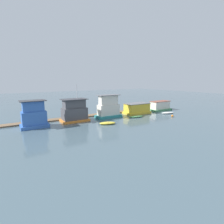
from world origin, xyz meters
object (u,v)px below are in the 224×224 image
at_px(buoy_orange, 172,116).
at_px(dinghy_yellow, 107,123).
at_px(mooring_post_centre, 125,110).
at_px(mooring_post_near_right, 109,113).
at_px(houseboat_teal, 108,108).
at_px(houseboat_blue, 34,116).
at_px(dinghy_white, 168,113).
at_px(mooring_post_near_left, 124,110).
at_px(houseboat_yellow, 137,109).
at_px(houseboat_green, 160,106).
at_px(houseboat_orange, 74,111).
at_px(dinghy_green, 136,117).

bearing_deg(buoy_orange, dinghy_yellow, 172.08).
bearing_deg(mooring_post_centre, mooring_post_near_right, 180.00).
distance_m(houseboat_teal, mooring_post_centre, 7.55).
bearing_deg(houseboat_blue, houseboat_teal, 0.16).
bearing_deg(dinghy_white, mooring_post_near_left, 144.25).
xyz_separation_m(houseboat_blue, mooring_post_centre, (24.14, 2.55, -1.39)).
distance_m(houseboat_yellow, houseboat_green, 9.62).
height_order(dinghy_yellow, mooring_post_centre, mooring_post_centre).
bearing_deg(houseboat_green, houseboat_blue, -179.25).
bearing_deg(dinghy_white, houseboat_yellow, 147.58).
bearing_deg(buoy_orange, dinghy_white, 54.95).
distance_m(houseboat_orange, dinghy_green, 15.23).
bearing_deg(buoy_orange, mooring_post_centre, 123.19).
height_order(houseboat_green, mooring_post_centre, houseboat_green).
distance_m(houseboat_blue, houseboat_green, 36.00).
distance_m(dinghy_yellow, mooring_post_centre, 13.53).
distance_m(dinghy_yellow, dinghy_green, 9.74).
distance_m(dinghy_green, mooring_post_centre, 6.45).
relative_size(dinghy_yellow, dinghy_white, 0.93).
bearing_deg(houseboat_orange, buoy_orange, -21.46).
xyz_separation_m(houseboat_green, mooring_post_near_left, (-12.24, 2.08, -0.30)).
height_order(houseboat_yellow, mooring_post_near_left, houseboat_yellow).
xyz_separation_m(dinghy_green, mooring_post_near_right, (-4.06, 6.30, 0.42)).
distance_m(dinghy_green, mooring_post_near_right, 7.50).
bearing_deg(mooring_post_near_left, houseboat_teal, -159.21).
xyz_separation_m(houseboat_yellow, mooring_post_near_left, (-2.63, 2.51, -0.40)).
bearing_deg(houseboat_yellow, dinghy_green, -131.69).
bearing_deg(mooring_post_centre, houseboat_teal, -160.31).
bearing_deg(houseboat_teal, mooring_post_near_left, 20.79).
xyz_separation_m(houseboat_yellow, houseboat_green, (9.61, 0.43, -0.10)).
bearing_deg(houseboat_green, dinghy_green, -161.99).
distance_m(houseboat_blue, mooring_post_near_right, 19.19).
xyz_separation_m(houseboat_blue, mooring_post_near_right, (18.94, 2.55, -1.72)).
relative_size(houseboat_blue, dinghy_green, 1.29).
relative_size(houseboat_teal, dinghy_green, 1.50).
xyz_separation_m(dinghy_green, mooring_post_centre, (1.15, 6.30, 0.75)).
xyz_separation_m(houseboat_blue, houseboat_green, (35.98, 0.47, -1.04)).
height_order(dinghy_yellow, dinghy_green, dinghy_yellow).
distance_m(dinghy_white, mooring_post_centre, 11.92).
bearing_deg(mooring_post_centre, houseboat_blue, -173.98).
distance_m(houseboat_green, dinghy_green, 13.70).
relative_size(houseboat_orange, buoy_orange, 14.91).
relative_size(houseboat_green, buoy_orange, 12.63).
bearing_deg(houseboat_green, houseboat_orange, 179.50).
height_order(houseboat_teal, dinghy_white, houseboat_teal).
bearing_deg(houseboat_green, mooring_post_near_right, 173.06).
distance_m(dinghy_yellow, mooring_post_near_right, 9.92).
relative_size(houseboat_yellow, mooring_post_near_right, 5.68).
xyz_separation_m(houseboat_orange, dinghy_green, (14.41, -4.46, -2.07)).
height_order(houseboat_green, buoy_orange, houseboat_green).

